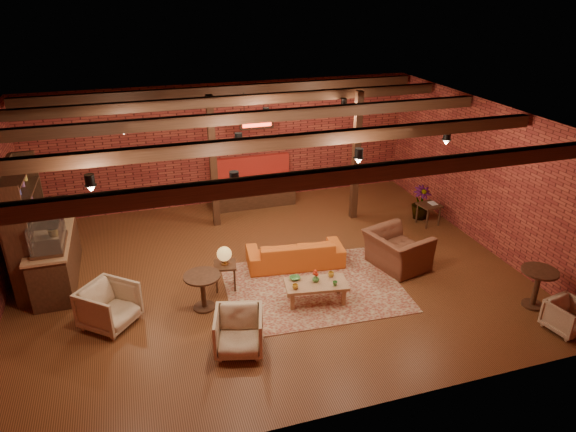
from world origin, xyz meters
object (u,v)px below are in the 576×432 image
object	(u,v)px
armchair_b	(239,330)
armchair_far	(567,315)
round_table_left	(203,286)
side_table_book	(429,206)
coffee_table	(315,285)
side_table_lamp	(224,257)
sofa	(295,252)
armchair_a	(109,304)
round_table_right	(538,282)
plant_tall	(425,171)
armchair_right	(398,244)

from	to	relation	value
armchair_b	armchair_far	size ratio (longest dim) A/B	1.27
round_table_left	side_table_book	distance (m)	6.17
coffee_table	round_table_left	size ratio (longest dim) A/B	1.76
side_table_lamp	round_table_left	bearing A→B (deg)	-132.54
coffee_table	armchair_b	bearing A→B (deg)	-150.01
coffee_table	side_table_lamp	size ratio (longest dim) A/B	1.37
sofa	armchair_a	xyz separation A→B (m)	(-3.73, -1.03, 0.13)
round_table_right	armchair_far	bearing A→B (deg)	-90.00
armchair_far	side_table_lamp	bearing A→B (deg)	139.37
plant_tall	armchair_b	bearing A→B (deg)	-146.19
sofa	armchair_right	distance (m)	2.14
sofa	side_table_lamp	bearing A→B (deg)	22.41
coffee_table	side_table_book	size ratio (longest dim) A/B	2.22
sofa	round_table_left	bearing A→B (deg)	32.37
round_table_right	plant_tall	distance (m)	4.14
armchair_a	armchair_b	size ratio (longest dim) A/B	1.07
armchair_a	round_table_left	bearing A→B (deg)	-48.94
side_table_book	armchair_far	size ratio (longest dim) A/B	0.89
side_table_book	round_table_right	world-z (taller)	round_table_right
round_table_left	round_table_right	xyz separation A→B (m)	(5.86, -1.75, 0.03)
armchair_b	armchair_right	size ratio (longest dim) A/B	0.66
coffee_table	round_table_right	distance (m)	4.06
armchair_b	plant_tall	size ratio (longest dim) A/B	0.31
side_table_book	plant_tall	bearing A→B (deg)	90.00
sofa	plant_tall	bearing A→B (deg)	-154.13
side_table_lamp	round_table_right	world-z (taller)	side_table_lamp
coffee_table	armchair_a	size ratio (longest dim) A/B	1.46
armchair_a	plant_tall	world-z (taller)	plant_tall
sofa	armchair_right	world-z (taller)	armchair_right
coffee_table	armchair_far	xyz separation A→B (m)	(3.82, -2.12, -0.04)
round_table_left	plant_tall	size ratio (longest dim) A/B	0.28
round_table_left	plant_tall	distance (m)	6.35
round_table_right	armchair_a	bearing A→B (deg)	167.01
coffee_table	round_table_right	bearing A→B (deg)	-19.53
coffee_table	round_table_right	world-z (taller)	round_table_right
round_table_left	armchair_b	world-z (taller)	armchair_b
side_table_lamp	sofa	bearing A→B (deg)	15.75
side_table_lamp	side_table_book	size ratio (longest dim) A/B	1.62
plant_tall	side_table_book	bearing A→B (deg)	-90.00
side_table_lamp	plant_tall	xyz separation A→B (m)	(5.34, 1.76, 0.58)
armchair_b	plant_tall	distance (m)	6.66
armchair_right	side_table_book	bearing A→B (deg)	-61.65
armchair_b	armchair_a	bearing A→B (deg)	161.16
side_table_book	armchair_right	bearing A→B (deg)	-137.01
armchair_b	round_table_left	bearing A→B (deg)	120.10
coffee_table	plant_tall	size ratio (longest dim) A/B	0.49
coffee_table	side_table_book	world-z (taller)	coffee_table
side_table_lamp	round_table_left	distance (m)	0.79
side_table_book	round_table_left	bearing A→B (deg)	-161.64
coffee_table	round_table_left	world-z (taller)	round_table_left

